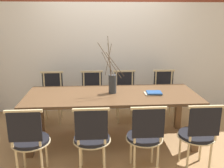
{
  "coord_description": "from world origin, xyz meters",
  "views": [
    {
      "loc": [
        -0.23,
        -3.4,
        1.82
      ],
      "look_at": [
        0.0,
        0.0,
        0.89
      ],
      "focal_mm": 40.0,
      "sensor_mm": 36.0,
      "label": 1
    }
  ],
  "objects_px": {
    "chair_near_center": "(145,135)",
    "chair_far_center": "(125,94)",
    "vase_centerpiece": "(112,83)",
    "book_stack": "(154,93)",
    "dining_table": "(112,100)"
  },
  "relations": [
    {
      "from": "chair_near_center",
      "to": "book_stack",
      "type": "relative_size",
      "value": 3.63
    },
    {
      "from": "chair_near_center",
      "to": "chair_far_center",
      "type": "xyz_separation_m",
      "value": [
        -0.05,
        1.61,
        0.0
      ]
    },
    {
      "from": "dining_table",
      "to": "vase_centerpiece",
      "type": "distance_m",
      "value": 0.25
    },
    {
      "from": "chair_far_center",
      "to": "book_stack",
      "type": "height_order",
      "value": "chair_far_center"
    },
    {
      "from": "chair_far_center",
      "to": "vase_centerpiece",
      "type": "height_order",
      "value": "vase_centerpiece"
    },
    {
      "from": "dining_table",
      "to": "book_stack",
      "type": "xyz_separation_m",
      "value": [
        0.6,
        -0.04,
        0.11
      ]
    },
    {
      "from": "dining_table",
      "to": "chair_near_center",
      "type": "xyz_separation_m",
      "value": [
        0.33,
        -0.8,
        -0.16
      ]
    },
    {
      "from": "dining_table",
      "to": "chair_far_center",
      "type": "height_order",
      "value": "chair_far_center"
    },
    {
      "from": "vase_centerpiece",
      "to": "book_stack",
      "type": "relative_size",
      "value": 3.37
    },
    {
      "from": "chair_far_center",
      "to": "book_stack",
      "type": "distance_m",
      "value": 0.94
    },
    {
      "from": "chair_far_center",
      "to": "book_stack",
      "type": "relative_size",
      "value": 3.63
    },
    {
      "from": "vase_centerpiece",
      "to": "dining_table",
      "type": "bearing_deg",
      "value": -99.67
    },
    {
      "from": "chair_far_center",
      "to": "vase_centerpiece",
      "type": "xyz_separation_m",
      "value": [
        -0.28,
        -0.75,
        0.4
      ]
    },
    {
      "from": "dining_table",
      "to": "vase_centerpiece",
      "type": "bearing_deg",
      "value": 80.33
    },
    {
      "from": "vase_centerpiece",
      "to": "book_stack",
      "type": "distance_m",
      "value": 0.61
    }
  ]
}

